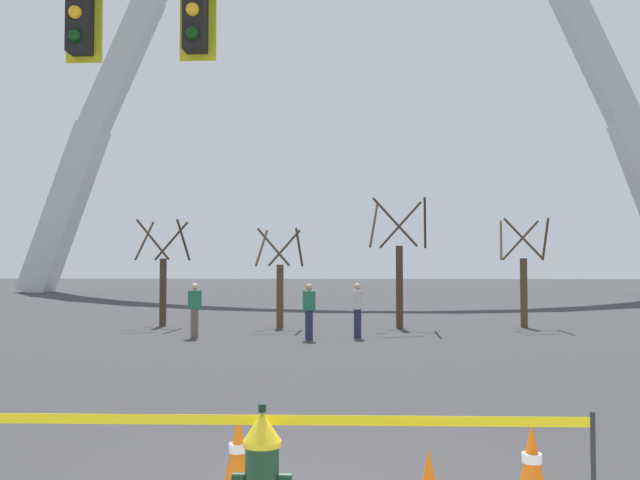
# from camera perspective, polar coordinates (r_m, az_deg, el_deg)

# --- Properties ---
(fire_hydrant) EXTENTS (0.46, 0.48, 0.99)m
(fire_hydrant) POSITION_cam_1_polar(r_m,az_deg,el_deg) (5.57, -4.84, -18.75)
(fire_hydrant) COLOR black
(fire_hydrant) RESTS_ON ground
(caution_tape_barrier) EXTENTS (5.59, 0.21, 0.91)m
(caution_tape_barrier) POSITION_cam_1_polar(r_m,az_deg,el_deg) (5.69, -6.71, -16.61)
(caution_tape_barrier) COLOR #232326
(caution_tape_barrier) RESTS_ON ground
(traffic_cone_mid_sidewalk) EXTENTS (0.36, 0.36, 0.73)m
(traffic_cone_mid_sidewalk) POSITION_cam_1_polar(r_m,az_deg,el_deg) (6.42, 17.25, -17.45)
(traffic_cone_mid_sidewalk) COLOR black
(traffic_cone_mid_sidewalk) RESTS_ON ground
(traffic_cone_curb_edge) EXTENTS (0.36, 0.36, 0.73)m
(traffic_cone_curb_edge) POSITION_cam_1_polar(r_m,az_deg,el_deg) (6.51, -6.84, -17.30)
(traffic_cone_curb_edge) COLOR black
(traffic_cone_curb_edge) RESTS_ON ground
(monument_arch) EXTENTS (55.81, 2.34, 42.62)m
(monument_arch) POSITION_cam_1_polar(r_m,az_deg,el_deg) (58.44, 2.78, 14.52)
(monument_arch) COLOR silver
(monument_arch) RESTS_ON ground
(tree_far_left) EXTENTS (1.72, 1.73, 3.72)m
(tree_far_left) POSITION_cam_1_polar(r_m,az_deg,el_deg) (24.64, -12.96, -3.18)
(tree_far_left) COLOR #473323
(tree_far_left) RESTS_ON ground
(tree_left_mid) EXTENTS (1.57, 1.58, 3.38)m
(tree_left_mid) POSITION_cam_1_polar(r_m,az_deg,el_deg) (23.39, -3.36, -3.65)
(tree_left_mid) COLOR brown
(tree_left_mid) RESTS_ON ground
(tree_center_left) EXTENTS (2.02, 2.03, 4.38)m
(tree_center_left) POSITION_cam_1_polar(r_m,az_deg,el_deg) (23.32, 6.62, -2.55)
(tree_center_left) COLOR #473323
(tree_center_left) RESTS_ON ground
(tree_center_right) EXTENTS (1.73, 1.74, 3.72)m
(tree_center_right) POSITION_cam_1_polar(r_m,az_deg,el_deg) (24.48, 16.60, -3.14)
(tree_center_right) COLOR brown
(tree_center_right) RESTS_ON ground
(pedestrian_walking_left) EXTENTS (0.38, 0.27, 1.59)m
(pedestrian_walking_left) POSITION_cam_1_polar(r_m,az_deg,el_deg) (20.33, -10.41, -5.75)
(pedestrian_walking_left) COLOR brown
(pedestrian_walking_left) RESTS_ON ground
(pedestrian_standing_center) EXTENTS (0.38, 0.39, 1.59)m
(pedestrian_standing_center) POSITION_cam_1_polar(r_m,az_deg,el_deg) (19.43, -0.92, -5.95)
(pedestrian_standing_center) COLOR #232847
(pedestrian_standing_center) RESTS_ON ground
(pedestrian_walking_right) EXTENTS (0.28, 0.38, 1.59)m
(pedestrian_walking_right) POSITION_cam_1_polar(r_m,az_deg,el_deg) (19.98, 3.15, -5.84)
(pedestrian_walking_right) COLOR #232847
(pedestrian_walking_right) RESTS_ON ground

